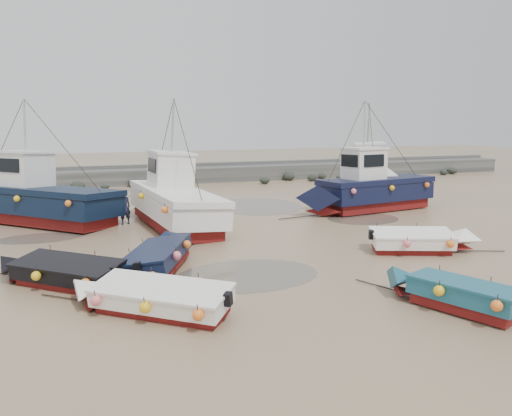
# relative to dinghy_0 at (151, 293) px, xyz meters

# --- Properties ---
(ground) EXTENTS (120.00, 120.00, 0.00)m
(ground) POSITION_rel_dinghy_0_xyz_m (6.68, 5.36, -0.54)
(ground) COLOR #9B8059
(ground) RESTS_ON ground
(seawall) EXTENTS (60.00, 4.92, 1.50)m
(seawall) POSITION_rel_dinghy_0_xyz_m (6.73, 27.36, 0.08)
(seawall) COLOR #61605C
(seawall) RESTS_ON ground
(puddle_a) EXTENTS (5.03, 5.03, 0.01)m
(puddle_a) POSITION_rel_dinghy_0_xyz_m (3.50, 2.33, -0.54)
(puddle_a) COLOR #5C5447
(puddle_a) RESTS_ON ground
(puddle_b) EXTENTS (3.89, 3.89, 0.01)m
(puddle_b) POSITION_rel_dinghy_0_xyz_m (12.21, 9.59, -0.54)
(puddle_b) COLOR #5C5447
(puddle_b) RESTS_ON ground
(puddle_c) EXTENTS (3.68, 3.68, 0.01)m
(puddle_c) POSITION_rel_dinghy_0_xyz_m (-3.78, 10.22, -0.54)
(puddle_c) COLOR #5C5447
(puddle_c) RESTS_ON ground
(puddle_d) EXTENTS (5.50, 5.50, 0.01)m
(puddle_d) POSITION_rel_dinghy_0_xyz_m (8.03, 14.98, -0.54)
(puddle_d) COLOR #5C5447
(puddle_d) RESTS_ON ground
(dinghy_0) EXTENTS (5.31, 4.31, 1.43)m
(dinghy_0) POSITION_rel_dinghy_0_xyz_m (0.00, 0.00, 0.00)
(dinghy_0) COLOR maroon
(dinghy_0) RESTS_ON ground
(dinghy_1) EXTENTS (3.40, 5.92, 1.43)m
(dinghy_1) POSITION_rel_dinghy_0_xyz_m (0.84, 4.09, 0.00)
(dinghy_1) COLOR maroon
(dinghy_1) RESTS_ON ground
(dinghy_2) EXTENTS (2.83, 4.87, 1.43)m
(dinghy_2) POSITION_rel_dinghy_0_xyz_m (8.14, -2.31, 0.02)
(dinghy_2) COLOR maroon
(dinghy_2) RESTS_ON ground
(dinghy_4) EXTENTS (4.96, 4.30, 1.43)m
(dinghy_4) POSITION_rel_dinghy_0_xyz_m (-2.53, 3.28, 0.00)
(dinghy_4) COLOR maroon
(dinghy_4) RESTS_ON ground
(dinghy_5) EXTENTS (5.28, 2.78, 1.43)m
(dinghy_5) POSITION_rel_dinghy_0_xyz_m (10.99, 3.02, 0.02)
(dinghy_5) COLOR maroon
(dinghy_5) RESTS_ON ground
(cabin_boat_0) EXTENTS (9.46, 8.76, 6.22)m
(cabin_boat_0) POSITION_rel_dinghy_0_xyz_m (-4.36, 13.96, 0.75)
(cabin_boat_0) COLOR maroon
(cabin_boat_0) RESTS_ON ground
(cabin_boat_1) EXTENTS (3.98, 11.27, 6.22)m
(cabin_boat_1) POSITION_rel_dinghy_0_xyz_m (2.24, 11.21, 0.76)
(cabin_boat_1) COLOR maroon
(cabin_boat_1) RESTS_ON ground
(cabin_boat_2) EXTENTS (10.03, 3.75, 6.22)m
(cabin_boat_2) POSITION_rel_dinghy_0_xyz_m (13.60, 11.55, 0.80)
(cabin_boat_2) COLOR maroon
(cabin_boat_2) RESTS_ON ground
(cabin_boat_3) EXTENTS (5.52, 8.94, 6.22)m
(cabin_boat_3) POSITION_rel_dinghy_0_xyz_m (16.31, 15.77, 0.83)
(cabin_boat_3) COLOR maroon
(cabin_boat_3) RESTS_ON ground
(person) EXTENTS (0.74, 0.60, 1.74)m
(person) POSITION_rel_dinghy_0_xyz_m (0.06, 12.10, -0.54)
(person) COLOR #1C1E39
(person) RESTS_ON ground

